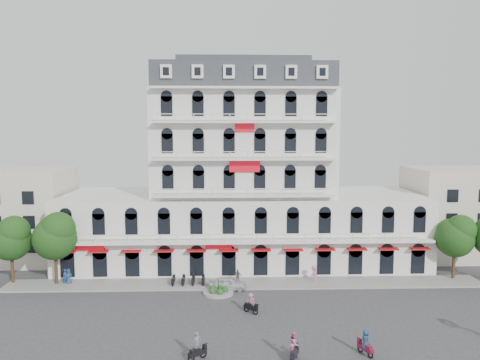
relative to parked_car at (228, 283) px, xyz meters
name	(u,v)px	position (x,y,z in m)	size (l,w,h in m)	color
ground	(250,316)	(2.01, -7.28, -0.69)	(120.00, 120.00, 0.00)	#38383A
sidewalk	(246,283)	(2.01, 1.72, -0.61)	(53.00, 4.00, 0.16)	gray
main_building	(243,186)	(2.01, 10.72, 9.27)	(45.00, 15.00, 25.80)	silver
flank_building_west	(14,215)	(-27.99, 12.72, 5.31)	(14.00, 10.00, 12.00)	beige
flank_building_east	(463,212)	(32.01, 12.72, 5.31)	(14.00, 10.00, 12.00)	beige
traffic_island	(218,292)	(-0.99, -1.28, -0.43)	(3.20, 3.20, 1.60)	gray
parked_scooter_row	(188,285)	(-4.34, 1.52, -0.69)	(4.40, 1.80, 1.10)	black
tree_west_outer	(11,237)	(-23.94, 2.70, 4.66)	(4.50, 4.48, 7.76)	#382314
tree_west_inner	(55,235)	(-18.94, 2.20, 5.00)	(4.76, 4.76, 8.25)	#382314
tree_east_inner	(456,235)	(26.06, 2.70, 4.53)	(4.40, 4.37, 7.57)	#382314
parked_car	(228,283)	(0.00, 0.00, 0.00)	(1.62, 4.03, 1.37)	silver
rider_west	(197,347)	(-2.34, -15.39, 0.31)	(1.43, 1.18, 2.20)	black
rider_southwest	(294,346)	(4.89, -15.77, 0.51)	(0.99, 1.61, 2.31)	black
rider_east	(365,343)	(10.43, -15.05, 0.30)	(0.97, 1.58, 2.03)	maroon
rider_center	(251,303)	(2.13, -6.57, 0.32)	(1.36, 1.26, 1.96)	black
pedestrian_left	(69,277)	(-17.67, 2.22, 0.22)	(0.88, 0.57, 1.81)	navy
pedestrian_mid	(238,276)	(1.17, 2.22, 0.09)	(0.91, 0.38, 1.56)	#514F56
pedestrian_right	(314,274)	(9.78, 2.22, 0.24)	(1.19, 0.69, 1.85)	#BA6284
pedestrian_far	(66,277)	(-17.99, 2.22, 0.20)	(0.65, 0.43, 1.78)	navy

